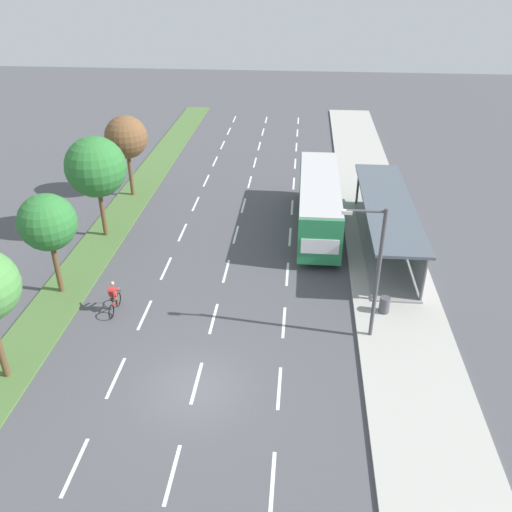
% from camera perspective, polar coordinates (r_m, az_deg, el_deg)
% --- Properties ---
extents(ground_plane, '(140.00, 140.00, 0.00)m').
position_cam_1_polar(ground_plane, '(23.06, -6.53, -13.87)').
color(ground_plane, '#4C4C51').
extents(median_strip, '(2.60, 52.00, 0.12)m').
position_cam_1_polar(median_strip, '(41.46, -12.70, 6.52)').
color(median_strip, '#4C7038').
rests_on(median_strip, ground).
extents(sidewalk_right, '(4.50, 52.00, 0.15)m').
position_cam_1_polar(sidewalk_right, '(39.93, 12.25, 5.69)').
color(sidewalk_right, '#ADAAA3').
rests_on(sidewalk_right, ground).
extents(lane_divider_left, '(0.14, 48.34, 0.01)m').
position_cam_1_polar(lane_divider_left, '(39.12, -6.47, 5.57)').
color(lane_divider_left, white).
rests_on(lane_divider_left, ground).
extents(lane_divider_center, '(0.14, 48.34, 0.01)m').
position_cam_1_polar(lane_divider_center, '(38.60, -1.35, 5.42)').
color(lane_divider_center, white).
rests_on(lane_divider_center, ground).
extents(lane_divider_right, '(0.14, 48.34, 0.01)m').
position_cam_1_polar(lane_divider_right, '(38.40, 3.87, 5.22)').
color(lane_divider_right, white).
rests_on(lane_divider_right, ground).
extents(bus_shelter, '(2.90, 13.03, 2.86)m').
position_cam_1_polar(bus_shelter, '(33.12, 14.21, 3.75)').
color(bus_shelter, gray).
rests_on(bus_shelter, sidewalk_right).
extents(bus, '(2.54, 11.29, 3.37)m').
position_cam_1_polar(bus, '(34.66, 6.74, 6.03)').
color(bus, '#28844C').
rests_on(bus, ground).
extents(cyclist, '(0.46, 1.82, 1.71)m').
position_cam_1_polar(cyclist, '(27.67, -14.96, -4.39)').
color(cyclist, black).
rests_on(cyclist, ground).
extents(median_tree_second, '(2.90, 2.90, 5.50)m').
position_cam_1_polar(median_tree_second, '(28.53, -21.39, 3.34)').
color(median_tree_second, brown).
rests_on(median_tree_second, median_strip).
extents(median_tree_third, '(3.67, 3.67, 6.38)m').
position_cam_1_polar(median_tree_third, '(33.80, -16.75, 9.07)').
color(median_tree_third, brown).
rests_on(median_tree_third, median_strip).
extents(median_tree_fourth, '(3.03, 3.03, 5.90)m').
position_cam_1_polar(median_tree_fourth, '(39.76, -13.70, 12.21)').
color(median_tree_fourth, brown).
rests_on(median_tree_fourth, median_strip).
extents(streetlight, '(1.91, 0.24, 6.50)m').
position_cam_1_polar(streetlight, '(23.92, 12.58, -1.04)').
color(streetlight, '#4C4C51').
rests_on(streetlight, sidewalk_right).
extents(trash_bin, '(0.52, 0.52, 0.85)m').
position_cam_1_polar(trash_bin, '(27.41, 13.56, -5.09)').
color(trash_bin, '#4C4C51').
rests_on(trash_bin, sidewalk_right).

